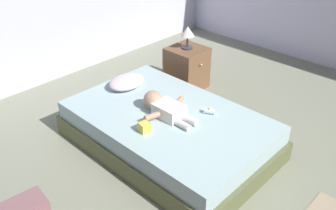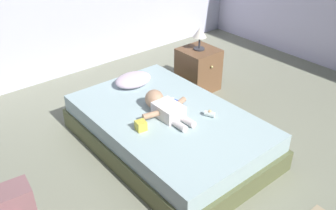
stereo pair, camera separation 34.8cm
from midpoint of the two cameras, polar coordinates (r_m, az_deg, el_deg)
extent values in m
plane|color=gray|center=(3.38, 7.26, -11.74)|extent=(8.00, 8.00, 0.00)
cube|color=#5A5F3A|center=(3.69, -2.71, -5.15)|extent=(1.30, 2.03, 0.21)
cube|color=#A7C1C5|center=(3.58, -2.78, -2.67)|extent=(1.25, 1.95, 0.18)
ellipsoid|color=silver|center=(4.03, -8.95, 3.55)|extent=(0.42, 0.32, 0.12)
cube|color=white|center=(3.46, -2.71, -0.94)|extent=(0.21, 0.28, 0.13)
sphere|color=tan|center=(3.59, -5.17, 0.75)|extent=(0.19, 0.19, 0.19)
cylinder|color=tan|center=(3.39, -5.39, -1.82)|extent=(0.17, 0.09, 0.06)
cylinder|color=tan|center=(3.60, -1.14, 0.40)|extent=(0.17, 0.10, 0.06)
cylinder|color=white|center=(3.32, -0.76, -3.14)|extent=(0.06, 0.17, 0.06)
cylinder|color=white|center=(3.38, 0.50, -2.41)|extent=(0.06, 0.17, 0.06)
cube|color=blue|center=(3.74, -1.50, 0.65)|extent=(0.05, 0.13, 0.01)
cube|color=white|center=(3.76, -2.37, 1.05)|extent=(0.02, 0.03, 0.01)
cube|color=brown|center=(4.70, 0.81, 5.74)|extent=(0.44, 0.44, 0.54)
sphere|color=tan|center=(4.50, 3.01, 6.22)|extent=(0.03, 0.03, 0.03)
cylinder|color=#333338|center=(4.58, 0.84, 8.93)|extent=(0.14, 0.14, 0.02)
cylinder|color=#333338|center=(4.55, 0.84, 9.87)|extent=(0.02, 0.02, 0.14)
cone|color=silver|center=(4.51, 0.86, 11.43)|extent=(0.17, 0.17, 0.12)
cube|color=yellow|center=(3.28, -6.77, -3.58)|extent=(0.10, 0.10, 0.09)
cylinder|color=white|center=(3.53, 3.71, -1.05)|extent=(0.09, 0.11, 0.05)
cone|color=#E4B67B|center=(3.51, 3.74, -0.53)|extent=(0.04, 0.04, 0.02)
camera|label=1|loc=(0.17, -92.86, -1.73)|focal=38.95mm
camera|label=2|loc=(0.17, 87.14, 1.73)|focal=38.95mm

